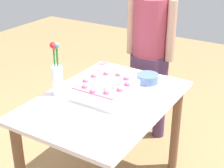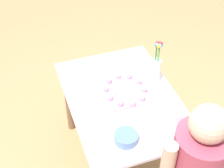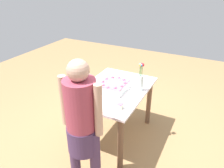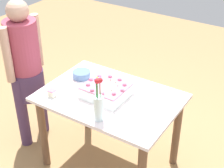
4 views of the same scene
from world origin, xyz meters
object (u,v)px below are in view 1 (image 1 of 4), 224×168
fruit_bowl (147,78)px  person_standing (150,49)px  flower_vase (57,75)px  cake_knife (68,128)px  serving_plate_with_slice (103,69)px  sheet_cake (106,90)px

fruit_bowl → person_standing: 0.54m
flower_vase → fruit_bowl: bearing=138.7°
cake_knife → flower_vase: flower_vase is taller
flower_vase → fruit_bowl: size_ratio=2.28×
cake_knife → person_standing: 1.31m
flower_vase → person_standing: bearing=167.5°
serving_plate_with_slice → fruit_bowl: bearing=88.9°
sheet_cake → cake_knife: sheet_cake is taller
cake_knife → fruit_bowl: fruit_bowl is taller
sheet_cake → cake_knife: (0.45, 0.03, -0.05)m
person_standing → flower_vase: bearing=-12.5°
cake_knife → sheet_cake: bearing=-100.5°
sheet_cake → flower_vase: size_ratio=0.96×
sheet_cake → person_standing: (-0.85, -0.09, 0.03)m
serving_plate_with_slice → fruit_bowl: serving_plate_with_slice is taller
sheet_cake → person_standing: person_standing is taller
serving_plate_with_slice → cake_knife: (0.83, 0.30, -0.02)m
sheet_cake → flower_vase: flower_vase is taller
serving_plate_with_slice → cake_knife: serving_plate_with_slice is taller
fruit_bowl → person_standing: size_ratio=0.11×
serving_plate_with_slice → cake_knife: size_ratio=1.02×
sheet_cake → cake_knife: 0.46m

